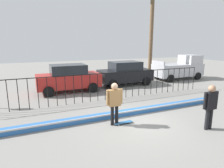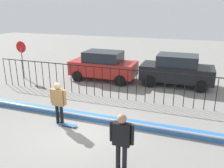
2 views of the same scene
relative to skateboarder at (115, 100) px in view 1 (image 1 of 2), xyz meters
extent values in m
plane|color=gray|center=(0.95, -0.10, -1.07)|extent=(60.00, 60.00, 0.00)
cube|color=#2D6BB7|center=(0.95, 0.80, -0.96)|extent=(11.00, 0.36, 0.22)
cylinder|color=#B2B2B7|center=(0.95, 0.62, -0.85)|extent=(11.00, 0.09, 0.09)
cylinder|color=black|center=(-4.18, 3.48, -0.25)|extent=(0.04, 0.04, 1.64)
cylinder|color=black|center=(-3.71, 3.48, -0.25)|extent=(0.04, 0.04, 1.64)
cylinder|color=black|center=(-3.25, 3.48, -0.25)|extent=(0.04, 0.04, 1.64)
cylinder|color=black|center=(-2.78, 3.48, -0.25)|extent=(0.04, 0.04, 1.64)
cylinder|color=black|center=(-2.31, 3.48, -0.25)|extent=(0.04, 0.04, 1.64)
cylinder|color=black|center=(-1.85, 3.48, -0.25)|extent=(0.04, 0.04, 1.64)
cylinder|color=black|center=(-1.38, 3.48, -0.25)|extent=(0.04, 0.04, 1.64)
cylinder|color=black|center=(-0.91, 3.48, -0.25)|extent=(0.04, 0.04, 1.64)
cylinder|color=black|center=(-0.45, 3.48, -0.25)|extent=(0.04, 0.04, 1.64)
cylinder|color=black|center=(0.02, 3.48, -0.25)|extent=(0.04, 0.04, 1.64)
cylinder|color=black|center=(0.49, 3.48, -0.25)|extent=(0.04, 0.04, 1.64)
cylinder|color=black|center=(0.95, 3.48, -0.25)|extent=(0.04, 0.04, 1.64)
cylinder|color=black|center=(1.42, 3.48, -0.25)|extent=(0.04, 0.04, 1.64)
cylinder|color=black|center=(1.89, 3.48, -0.25)|extent=(0.04, 0.04, 1.64)
cylinder|color=black|center=(2.35, 3.48, -0.25)|extent=(0.04, 0.04, 1.64)
cylinder|color=black|center=(2.82, 3.48, -0.25)|extent=(0.04, 0.04, 1.64)
cylinder|color=black|center=(3.29, 3.48, -0.25)|extent=(0.04, 0.04, 1.64)
cylinder|color=black|center=(3.75, 3.48, -0.25)|extent=(0.04, 0.04, 1.64)
cylinder|color=black|center=(4.22, 3.48, -0.25)|extent=(0.04, 0.04, 1.64)
cylinder|color=black|center=(4.69, 3.48, -0.25)|extent=(0.04, 0.04, 1.64)
cylinder|color=black|center=(5.15, 3.48, -0.25)|extent=(0.04, 0.04, 1.64)
cylinder|color=black|center=(5.62, 3.48, -0.25)|extent=(0.04, 0.04, 1.64)
cylinder|color=black|center=(6.09, 3.48, -0.25)|extent=(0.04, 0.04, 1.64)
cylinder|color=black|center=(6.55, 3.48, -0.25)|extent=(0.04, 0.04, 1.64)
cylinder|color=black|center=(7.02, 3.48, -0.25)|extent=(0.04, 0.04, 1.64)
cylinder|color=black|center=(7.49, 3.48, -0.25)|extent=(0.04, 0.04, 1.64)
cylinder|color=black|center=(7.95, 3.48, -0.25)|extent=(0.04, 0.04, 1.64)
cube|color=black|center=(0.95, 3.48, 0.55)|extent=(14.00, 0.04, 0.04)
cylinder|color=black|center=(-0.10, 0.00, -0.66)|extent=(0.14, 0.14, 0.83)
cylinder|color=black|center=(0.10, 0.00, -0.66)|extent=(0.14, 0.14, 0.83)
cube|color=#A87A47|center=(0.00, 0.00, 0.10)|extent=(0.51, 0.22, 0.69)
sphere|color=tan|center=(0.00, 0.00, 0.58)|extent=(0.27, 0.27, 0.27)
cylinder|color=#A87A47|center=(-0.31, 0.00, 0.14)|extent=(0.11, 0.11, 0.61)
cylinder|color=#A87A47|center=(0.31, 0.00, 0.14)|extent=(0.11, 0.11, 0.61)
cube|color=#26598C|center=(0.39, -0.08, -1.01)|extent=(0.80, 0.20, 0.02)
cylinder|color=silver|center=(0.66, 0.00, -1.04)|extent=(0.05, 0.03, 0.05)
cylinder|color=silver|center=(0.66, -0.15, -1.04)|extent=(0.05, 0.03, 0.05)
cylinder|color=silver|center=(0.12, 0.00, -1.04)|extent=(0.05, 0.03, 0.05)
cylinder|color=silver|center=(0.12, -0.15, -1.04)|extent=(0.05, 0.03, 0.05)
cylinder|color=black|center=(3.14, -1.86, -0.65)|extent=(0.14, 0.14, 0.83)
cylinder|color=black|center=(3.33, -1.86, -0.65)|extent=(0.14, 0.14, 0.83)
cube|color=black|center=(3.23, -1.86, 0.11)|extent=(0.51, 0.22, 0.69)
sphere|color=#A87A5B|center=(3.23, -1.86, 0.59)|extent=(0.27, 0.27, 0.27)
cylinder|color=black|center=(2.93, -1.86, 0.14)|extent=(0.11, 0.11, 0.62)
cylinder|color=black|center=(3.54, -1.86, 0.14)|extent=(0.11, 0.11, 0.62)
cube|color=#B2231E|center=(-0.62, 6.46, -0.28)|extent=(4.30, 1.90, 0.90)
cube|color=#1E2328|center=(-0.62, 6.46, 0.50)|extent=(2.37, 1.71, 0.66)
cylinder|color=black|center=(0.84, 7.41, -0.73)|extent=(0.68, 0.22, 0.68)
cylinder|color=black|center=(0.84, 5.51, -0.73)|extent=(0.68, 0.22, 0.68)
cylinder|color=black|center=(-2.09, 7.41, -0.73)|extent=(0.68, 0.22, 0.68)
cylinder|color=black|center=(-2.09, 5.51, -0.73)|extent=(0.68, 0.22, 0.68)
cube|color=black|center=(4.04, 6.87, -0.28)|extent=(4.30, 1.90, 0.90)
cube|color=#1E2328|center=(4.04, 6.87, 0.50)|extent=(2.37, 1.71, 0.66)
cylinder|color=black|center=(5.50, 7.82, -0.73)|extent=(0.68, 0.22, 0.68)
cylinder|color=black|center=(5.50, 5.92, -0.73)|extent=(0.68, 0.22, 0.68)
cylinder|color=black|center=(2.57, 7.82, -0.73)|extent=(0.68, 0.22, 0.68)
cylinder|color=black|center=(2.57, 5.92, -0.73)|extent=(0.68, 0.22, 0.68)
cube|color=#B7B7BC|center=(9.71, 7.10, -0.18)|extent=(4.70, 1.90, 1.10)
cube|color=#B7B7BC|center=(11.16, 7.10, 0.77)|extent=(1.50, 1.75, 0.80)
cube|color=#B7B7BC|center=(7.42, 7.10, 0.55)|extent=(0.12, 1.75, 0.36)
cylinder|color=black|center=(11.31, 8.05, -0.73)|extent=(0.68, 0.22, 0.68)
cylinder|color=black|center=(11.31, 6.15, -0.73)|extent=(0.68, 0.22, 0.68)
cylinder|color=black|center=(8.11, 8.05, -0.73)|extent=(0.68, 0.22, 0.68)
cylinder|color=black|center=(8.11, 6.15, -0.73)|extent=(0.68, 0.22, 0.68)
cylinder|color=brown|center=(7.47, 8.41, 2.61)|extent=(0.36, 0.36, 7.35)
camera|label=1|loc=(-3.08, -6.84, 2.28)|focal=30.72mm
camera|label=2|loc=(4.92, -7.40, 3.49)|focal=37.21mm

